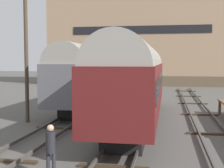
% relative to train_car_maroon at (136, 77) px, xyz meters
% --- Properties ---
extents(ground_plane, '(200.00, 200.00, 0.00)m').
position_rel_train_car_maroon_xyz_m(ground_plane, '(0.00, -5.45, -2.89)').
color(ground_plane, '#56544F').
extents(track_left, '(2.60, 60.00, 0.26)m').
position_rel_train_car_maroon_xyz_m(track_left, '(-4.24, -5.45, -2.75)').
color(track_left, '#4C4742').
rests_on(track_left, ground).
extents(track_middle, '(2.60, 60.00, 0.26)m').
position_rel_train_car_maroon_xyz_m(track_middle, '(0.00, -5.45, -2.75)').
color(track_middle, '#4C4742').
rests_on(track_middle, ground).
extents(track_right, '(2.60, 60.00, 0.26)m').
position_rel_train_car_maroon_xyz_m(track_right, '(4.24, -5.45, -2.75)').
color(track_right, '#4C4742').
rests_on(track_right, ground).
extents(train_car_maroon, '(2.97, 17.37, 5.09)m').
position_rel_train_car_maroon_xyz_m(train_car_maroon, '(0.00, 0.00, 0.00)').
color(train_car_maroon, black).
rests_on(train_car_maroon, ground).
extents(train_car_grey, '(2.97, 16.96, 5.10)m').
position_rel_train_car_maroon_xyz_m(train_car_grey, '(-4.24, 6.54, 0.01)').
color(train_car_grey, black).
rests_on(train_car_grey, ground).
extents(person_worker, '(0.32, 0.32, 1.80)m').
position_rel_train_car_maroon_xyz_m(person_worker, '(-1.89, -9.71, -1.80)').
color(person_worker, '#282833').
rests_on(person_worker, ground).
extents(utility_pole, '(1.80, 0.24, 8.93)m').
position_rel_train_car_maroon_xyz_m(utility_pole, '(-6.88, -0.84, 1.73)').
color(utility_pole, '#473828').
rests_on(utility_pole, ground).
extents(warehouse_building, '(30.49, 12.35, 15.87)m').
position_rel_train_car_maroon_xyz_m(warehouse_building, '(-2.27, 35.35, 5.04)').
color(warehouse_building, brown).
rests_on(warehouse_building, ground).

